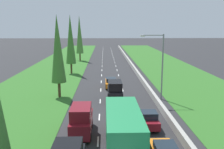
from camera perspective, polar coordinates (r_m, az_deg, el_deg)
The scene contains 15 objects.
ground_plane at distance 60.32m, azimuth -0.65°, elevation 1.49°, with size 300.00×300.00×0.00m, color #28282B.
grass_verge_left at distance 61.39m, azimuth -12.54°, elevation 1.41°, with size 14.00×140.00×0.04m, color #2D6623.
grass_verge_right at distance 62.26m, azimuth 12.68°, elevation 1.54°, with size 14.00×140.00×0.04m, color #2D6623.
median_barrier at distance 60.62m, azimuth 4.75°, elevation 1.91°, with size 0.44×120.00×0.85m, color #9E9B93.
lane_markings at distance 60.32m, azimuth -0.65°, elevation 1.49°, with size 3.64×116.00×0.01m.
green_box_truck_centre_lane at distance 19.20m, azimuth 2.41°, elevation -13.12°, with size 2.46×9.40×4.18m.
white_hatchback_centre_lane at distance 27.39m, azimuth 1.22°, elevation -8.58°, with size 1.74×3.90×1.72m.
black_van_centre_lane at distance 33.56m, azimuth 0.67°, elevation -3.86°, with size 1.96×4.90×2.82m.
maroon_van_left_lane at distance 23.79m, azimuth -7.03°, elevation -10.34°, with size 1.96×4.90×2.82m.
orange_sedan_centre_lane at distance 41.21m, azimuth -0.26°, elevation -1.87°, with size 1.82×4.50×1.64m.
maroon_hatchback_right_lane at distance 25.64m, azimuth 8.38°, elevation -10.10°, with size 1.74×3.90×1.72m.
poplar_tree_second at distance 35.51m, azimuth -12.35°, elevation 5.69°, with size 2.09×2.09×11.65m.
poplar_tree_third at distance 53.20m, azimuth -9.50°, elevation 7.94°, with size 2.11×2.11×12.44m.
poplar_tree_fourth at distance 73.15m, azimuth -7.46°, elevation 9.05°, with size 2.13×2.13×13.05m.
street_light_mast at distance 34.27m, azimuth 10.96°, elevation 2.79°, with size 3.20×0.28×9.00m.
Camera 1 is at (-1.13, 0.54, 10.05)m, focal length 39.87 mm.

